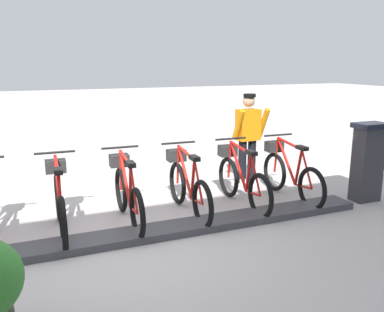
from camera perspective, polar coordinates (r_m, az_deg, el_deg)
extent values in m
plane|color=beige|center=(5.35, -10.01, -11.68)|extent=(60.00, 60.00, 0.00)
cube|color=#47474C|center=(5.33, -10.03, -11.19)|extent=(0.44, 7.16, 0.10)
cube|color=#38383D|center=(7.15, 23.28, -1.13)|extent=(0.28, 0.44, 1.20)
cube|color=#194C8C|center=(7.18, 22.68, 1.85)|extent=(0.03, 0.30, 0.40)
cube|color=black|center=(7.03, 23.74, 3.93)|extent=(0.36, 0.52, 0.08)
torus|color=black|center=(6.48, 16.39, -4.40)|extent=(0.67, 0.09, 0.67)
torus|color=black|center=(7.31, 11.45, -2.17)|extent=(0.67, 0.09, 0.67)
cylinder|color=red|center=(6.96, 13.05, -0.62)|extent=(0.60, 0.06, 0.70)
cylinder|color=red|center=(6.70, 14.65, -1.56)|extent=(0.16, 0.05, 0.61)
cylinder|color=red|center=(6.85, 13.45, 1.70)|extent=(0.69, 0.06, 0.11)
cylinder|color=red|center=(6.65, 15.27, -4.13)|extent=(0.43, 0.04, 0.09)
cylinder|color=red|center=(6.53, 15.74, -1.76)|extent=(0.33, 0.04, 0.56)
cylinder|color=red|center=(7.21, 11.68, 0.13)|extent=(0.10, 0.04, 0.62)
cube|color=black|center=(6.58, 15.11, 1.10)|extent=(0.22, 0.11, 0.06)
cylinder|color=black|center=(7.12, 11.94, 2.89)|extent=(0.05, 0.54, 0.03)
cube|color=#2D2D2D|center=(7.25, 11.40, 1.32)|extent=(0.21, 0.28, 0.18)
torus|color=black|center=(5.98, 9.52, -5.52)|extent=(0.67, 0.09, 0.67)
torus|color=black|center=(6.86, 5.10, -2.96)|extent=(0.67, 0.09, 0.67)
cylinder|color=red|center=(6.49, 6.47, -1.36)|extent=(0.60, 0.06, 0.70)
cylinder|color=red|center=(6.21, 7.91, -2.40)|extent=(0.16, 0.05, 0.61)
cylinder|color=red|center=(6.37, 6.79, 1.13)|extent=(0.69, 0.06, 0.11)
cylinder|color=red|center=(6.16, 8.51, -5.19)|extent=(0.43, 0.04, 0.09)
cylinder|color=red|center=(6.02, 8.88, -2.64)|extent=(0.33, 0.04, 0.56)
cylinder|color=red|center=(6.75, 5.27, -0.52)|extent=(0.10, 0.04, 0.62)
cube|color=black|center=(6.08, 8.28, 0.46)|extent=(0.22, 0.11, 0.06)
cylinder|color=black|center=(6.65, 5.44, 2.42)|extent=(0.05, 0.54, 0.03)
cube|color=#2D2D2D|center=(6.79, 4.99, 0.76)|extent=(0.21, 0.28, 0.18)
torus|color=black|center=(5.57, 1.48, -6.73)|extent=(0.67, 0.09, 0.67)
torus|color=black|center=(6.51, -2.04, -3.81)|extent=(0.67, 0.09, 0.67)
cylinder|color=red|center=(6.12, -1.02, -2.17)|extent=(0.60, 0.06, 0.70)
cylinder|color=red|center=(5.82, 0.13, -3.32)|extent=(0.16, 0.05, 0.61)
cylinder|color=red|center=(5.99, -0.84, 0.46)|extent=(0.69, 0.06, 0.11)
cylinder|color=red|center=(5.77, 0.67, -6.32)|extent=(0.43, 0.04, 0.09)
cylinder|color=red|center=(5.62, 0.91, -3.62)|extent=(0.33, 0.04, 0.56)
cylinder|color=red|center=(6.40, -1.98, -1.24)|extent=(0.10, 0.04, 0.62)
cube|color=black|center=(5.68, 0.35, -0.29)|extent=(0.22, 0.11, 0.06)
cylinder|color=black|center=(6.29, -1.91, 1.85)|extent=(0.05, 0.54, 0.03)
cube|color=#2D2D2D|center=(6.44, -2.22, 0.11)|extent=(0.21, 0.28, 0.18)
torus|color=black|center=(5.29, -7.64, -7.93)|extent=(0.67, 0.09, 0.67)
torus|color=black|center=(6.26, -9.88, -4.66)|extent=(0.67, 0.09, 0.67)
cylinder|color=red|center=(5.86, -9.33, -3.02)|extent=(0.60, 0.06, 0.70)
cylinder|color=red|center=(5.55, -8.60, -4.29)|extent=(0.16, 0.05, 0.61)
cylinder|color=red|center=(5.73, -9.32, -0.29)|extent=(0.69, 0.06, 0.11)
cylinder|color=red|center=(5.50, -8.15, -7.45)|extent=(0.43, 0.04, 0.09)
cylinder|color=red|center=(5.34, -8.11, -4.65)|extent=(0.33, 0.04, 0.56)
cylinder|color=red|center=(6.15, -9.94, -2.01)|extent=(0.10, 0.04, 0.62)
cube|color=black|center=(5.41, -8.58, -1.12)|extent=(0.22, 0.11, 0.06)
cylinder|color=black|center=(6.04, -10.01, 1.19)|extent=(0.05, 0.54, 0.03)
cube|color=#2D2D2D|center=(6.19, -10.13, -0.60)|extent=(0.21, 0.28, 0.18)
torus|color=black|center=(5.16, -17.55, -9.01)|extent=(0.67, 0.09, 0.67)
torus|color=black|center=(6.15, -18.19, -5.48)|extent=(0.67, 0.09, 0.67)
cylinder|color=red|center=(5.74, -18.21, -3.86)|extent=(0.60, 0.06, 0.70)
cylinder|color=red|center=(5.42, -17.98, -5.21)|extent=(0.16, 0.05, 0.61)
cylinder|color=red|center=(5.61, -18.39, -1.09)|extent=(0.69, 0.06, 0.11)
cylinder|color=red|center=(5.37, -17.68, -8.46)|extent=(0.43, 0.04, 0.09)
cylinder|color=red|center=(5.21, -17.87, -5.62)|extent=(0.33, 0.04, 0.56)
cylinder|color=red|center=(6.03, -18.39, -2.79)|extent=(0.10, 0.04, 0.62)
cube|color=black|center=(5.28, -18.19, -2.00)|extent=(0.22, 0.11, 0.06)
cylinder|color=black|center=(5.92, -18.62, 0.47)|extent=(0.05, 0.54, 0.03)
cube|color=#2D2D2D|center=(6.08, -18.52, -1.35)|extent=(0.21, 0.28, 0.18)
cube|color=white|center=(7.74, 8.53, -3.39)|extent=(0.26, 0.12, 0.10)
cube|color=white|center=(7.73, 6.67, -3.36)|extent=(0.26, 0.12, 0.10)
cylinder|color=black|center=(7.69, 8.32, -0.56)|extent=(0.15, 0.15, 0.82)
cylinder|color=black|center=(7.58, 7.04, -0.71)|extent=(0.15, 0.15, 0.82)
cube|color=orange|center=(7.51, 7.84, 4.34)|extent=(0.27, 0.41, 0.56)
cylinder|color=orange|center=(7.56, 9.93, 4.54)|extent=(0.34, 0.11, 0.57)
cylinder|color=orange|center=(7.29, 6.50, 4.34)|extent=(0.34, 0.11, 0.57)
sphere|color=tan|center=(7.45, 7.94, 7.61)|extent=(0.22, 0.22, 0.22)
cylinder|color=black|center=(7.43, 8.05, 8.36)|extent=(0.22, 0.22, 0.06)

